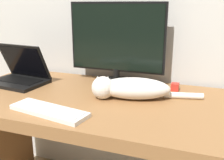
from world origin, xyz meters
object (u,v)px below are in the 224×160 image
external_keyboard (49,111)px  cat (130,88)px  laptop (20,76)px  monitor (117,41)px

external_keyboard → cat: (0.29, 0.31, 0.05)m
laptop → external_keyboard: laptop is taller
laptop → external_keyboard: bearing=-32.2°
laptop → cat: 0.72m
external_keyboard → cat: bearing=56.5°
external_keyboard → monitor: bearing=86.7°
monitor → external_keyboard: bearing=-103.2°
monitor → external_keyboard: (-0.13, -0.56, -0.25)m
laptop → cat: size_ratio=0.65×
monitor → cat: monitor is taller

